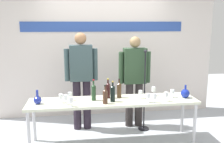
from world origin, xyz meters
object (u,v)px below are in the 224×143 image
wine_glass_left_3 (70,95)px  wine_glass_right_3 (153,89)px  wine_glass_left_2 (66,98)px  wine_bottle_4 (105,96)px  decanter_blue_right (185,93)px  decanter_blue_left (38,100)px  wine_glass_left_0 (61,97)px  wine_glass_right_1 (172,92)px  wine_glass_right_2 (140,93)px  wine_glass_right_5 (155,96)px  presenter_right (134,76)px  wine_bottle_3 (113,93)px  wine_glass_right_4 (148,96)px  presenter_left (81,75)px  wine_glass_right_0 (166,95)px  display_table (113,103)px  wine_bottle_0 (119,90)px  wine_bottle_1 (94,92)px  wine_glass_left_1 (71,100)px  wine_bottle_2 (108,90)px  microphone_stand (144,104)px

wine_glass_left_3 → wine_glass_right_3: size_ratio=0.86×
wine_glass_left_2 → wine_bottle_4: bearing=-2.6°
decanter_blue_right → wine_bottle_4: size_ratio=0.73×
wine_glass_left_3 → wine_glass_right_3: (1.39, 0.06, 0.02)m
decanter_blue_left → wine_glass_left_0: size_ratio=1.55×
wine_glass_right_1 → wine_glass_left_3: bearing=178.1°
wine_glass_right_2 → wine_glass_right_5: (0.16, -0.26, 0.01)m
presenter_right → wine_bottle_3: size_ratio=5.18×
presenter_right → wine_glass_left_3: presenter_right is taller
presenter_right → wine_glass_right_4: presenter_right is taller
presenter_left → decanter_blue_left: bearing=-135.3°
wine_bottle_3 → wine_glass_right_0: wine_bottle_3 is taller
display_table → presenter_right: 0.85m
decanter_blue_left → wine_glass_right_1: 2.15m
wine_bottle_0 → wine_bottle_1: 0.43m
wine_bottle_4 → wine_glass_left_2: bearing=177.4°
presenter_right → wine_glass_right_2: size_ratio=13.06×
presenter_right → wine_glass_left_2: (-1.23, -0.77, -0.13)m
wine_glass_right_0 → wine_bottle_4: bearing=179.5°
wine_bottle_0 → wine_glass_left_3: 0.80m
display_table → wine_glass_left_1: size_ratio=19.24×
wine_bottle_2 → wine_glass_right_2: size_ratio=2.50×
display_table → wine_glass_left_2: 0.77m
display_table → wine_glass_right_4: wine_glass_right_4 is taller
decanter_blue_left → wine_bottle_3: wine_bottle_3 is taller
microphone_stand → decanter_blue_left: bearing=-165.3°
wine_bottle_1 → wine_glass_left_3: bearing=172.0°
decanter_blue_left → microphone_stand: (1.79, 0.47, -0.30)m
display_table → wine_glass_right_5: bearing=-19.7°
wine_bottle_4 → wine_glass_right_3: (0.85, 0.31, -0.01)m
wine_glass_right_2 → wine_glass_right_1: bearing=-1.5°
wine_bottle_2 → wine_glass_right_1: 1.06m
presenter_right → wine_bottle_3: 0.88m
wine_bottle_4 → wine_glass_right_3: wine_bottle_4 is taller
wine_glass_right_2 → wine_glass_right_3: wine_glass_right_3 is taller
wine_glass_right_3 → wine_bottle_2: bearing=-178.4°
presenter_left → wine_bottle_1: bearing=-73.6°
decanter_blue_left → wine_glass_right_2: decanter_blue_left is taller
wine_glass_left_2 → wine_glass_left_1: bearing=-50.0°
presenter_left → wine_bottle_3: 0.86m
wine_glass_left_0 → decanter_blue_left: bearing=-179.1°
presenter_left → wine_bottle_0: presenter_left is taller
decanter_blue_left → wine_glass_left_1: 0.54m
microphone_stand → wine_glass_left_1: bearing=-152.7°
wine_bottle_1 → wine_bottle_2: size_ratio=1.05×
wine_glass_left_2 → wine_glass_left_3: wine_glass_left_2 is taller
decanter_blue_right → wine_glass_left_0: bearing=179.8°
wine_glass_right_0 → wine_glass_right_3: 0.33m
wine_glass_right_0 → wine_glass_right_1: wine_glass_right_0 is taller
wine_glass_right_0 → wine_glass_right_4: bearing=-174.4°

